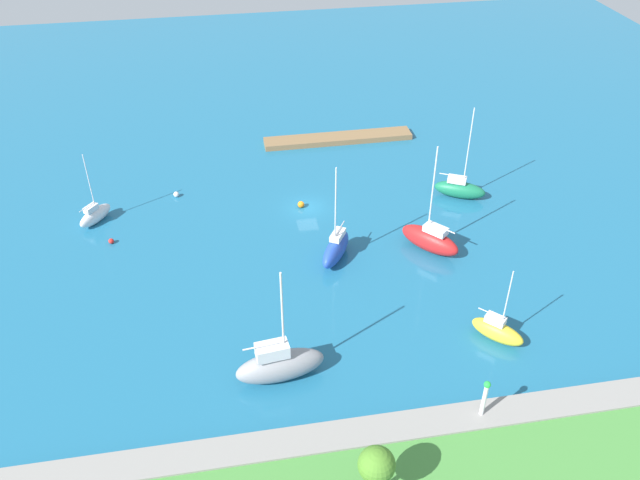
% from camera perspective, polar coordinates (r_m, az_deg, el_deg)
% --- Properties ---
extents(water, '(160.00, 160.00, 0.00)m').
position_cam_1_polar(water, '(79.87, -1.11, 2.83)').
color(water, '#1E668C').
rests_on(water, ground).
extents(pier_dock, '(21.26, 3.03, 0.78)m').
position_cam_1_polar(pier_dock, '(95.07, 1.59, 8.85)').
color(pier_dock, olive).
rests_on(pier_dock, ground).
extents(breakwater, '(59.19, 2.80, 1.30)m').
position_cam_1_polar(breakwater, '(54.22, 4.88, -16.53)').
color(breakwater, gray).
rests_on(breakwater, ground).
extents(harbor_beacon, '(0.56, 0.56, 3.73)m').
position_cam_1_polar(harbor_beacon, '(54.40, 14.20, -13.05)').
color(harbor_beacon, silver).
rests_on(harbor_beacon, breakwater).
extents(park_tree_mideast, '(2.65, 2.65, 4.95)m').
position_cam_1_polar(park_tree_mideast, '(47.60, 4.96, -18.98)').
color(park_tree_mideast, brown).
rests_on(park_tree_mideast, shoreline_park).
extents(sailboat_gray_mid_basin, '(8.10, 3.47, 11.72)m').
position_cam_1_polar(sailboat_gray_mid_basin, '(57.64, -3.55, -10.78)').
color(sailboat_gray_mid_basin, gray).
rests_on(sailboat_gray_mid_basin, water).
extents(sailboat_blue_lone_south, '(4.88, 6.38, 11.57)m').
position_cam_1_polar(sailboat_blue_lone_south, '(70.68, 1.40, -0.73)').
color(sailboat_blue_lone_south, '#2347B2').
rests_on(sailboat_blue_lone_south, water).
extents(sailboat_white_center_basin, '(4.03, 4.70, 8.88)m').
position_cam_1_polar(sailboat_white_center_basin, '(81.16, -19.04, 2.10)').
color(sailboat_white_center_basin, white).
rests_on(sailboat_white_center_basin, water).
extents(sailboat_green_lone_north, '(6.53, 4.74, 12.05)m').
position_cam_1_polar(sailboat_green_lone_north, '(83.20, 12.09, 4.40)').
color(sailboat_green_lone_north, '#19724C').
rests_on(sailboat_green_lone_north, water).
extents(sailboat_yellow_far_south, '(4.76, 4.86, 8.24)m').
position_cam_1_polar(sailboat_yellow_far_south, '(63.54, 15.21, -7.63)').
color(sailboat_yellow_far_south, yellow).
rests_on(sailboat_yellow_far_south, water).
extents(sailboat_red_outer_mooring, '(6.36, 6.88, 12.72)m').
position_cam_1_polar(sailboat_red_outer_mooring, '(72.99, 9.59, 0.07)').
color(sailboat_red_outer_mooring, red).
rests_on(sailboat_red_outer_mooring, water).
extents(mooring_buoy_orange, '(0.81, 0.81, 0.81)m').
position_cam_1_polar(mooring_buoy_orange, '(79.77, -1.67, 3.12)').
color(mooring_buoy_orange, orange).
rests_on(mooring_buoy_orange, water).
extents(mooring_buoy_white, '(0.70, 0.70, 0.70)m').
position_cam_1_polar(mooring_buoy_white, '(83.78, -12.43, 3.91)').
color(mooring_buoy_white, white).
rests_on(mooring_buoy_white, water).
extents(mooring_buoy_red, '(0.62, 0.62, 0.62)m').
position_cam_1_polar(mooring_buoy_red, '(77.28, -17.76, -0.09)').
color(mooring_buoy_red, red).
rests_on(mooring_buoy_red, water).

